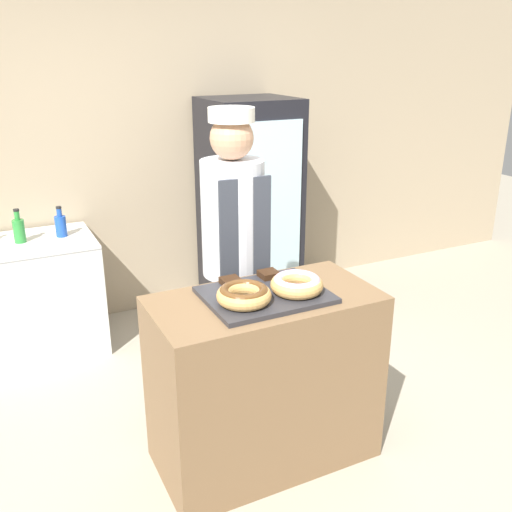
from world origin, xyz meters
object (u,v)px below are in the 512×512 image
donut_chocolate_glaze (244,294)px  brownie_back_left (231,281)px  beverage_fridge (250,208)px  chest_freezer (27,298)px  donut_light_glaze (297,284)px  bottle_blue (61,225)px  serving_tray (265,295)px  baker_person (234,257)px  brownie_back_right (269,274)px  bottle_green_b (19,230)px

donut_chocolate_glaze → brownie_back_left: size_ratio=2.74×
beverage_fridge → chest_freezer: (-1.74, 0.01, -0.44)m
donut_light_glaze → bottle_blue: (-0.84, 1.83, -0.09)m
serving_tray → baker_person: (0.06, 0.51, 0.02)m
beverage_fridge → brownie_back_right: bearing=-112.4°
baker_person → beverage_fridge: baker_person is taller
bottle_green_b → brownie_back_left: bearing=-61.5°
brownie_back_right → beverage_fridge: 1.71m
bottle_blue → bottle_green_b: (-0.27, -0.01, 0.01)m
baker_person → bottle_green_b: (-1.03, 1.25, -0.04)m
donut_light_glaze → bottle_green_b: bearing=121.4°
brownie_back_right → bottle_blue: (-0.80, 1.60, -0.06)m
brownie_back_right → beverage_fridge: (0.65, 1.57, -0.11)m
donut_light_glaze → brownie_back_right: 0.23m
brownie_back_left → baker_person: (0.17, 0.34, -0.01)m
serving_tray → donut_light_glaze: bearing=-22.7°
donut_light_glaze → beverage_fridge: size_ratio=0.15×
brownie_back_right → baker_person: (-0.04, 0.34, -0.01)m
chest_freezer → bottle_blue: size_ratio=4.55×
bottle_blue → brownie_back_left: bearing=-69.8°
brownie_back_left → beverage_fridge: 1.80m
donut_light_glaze → serving_tray: bearing=157.3°
serving_tray → bottle_green_b: 2.01m
serving_tray → brownie_back_right: brownie_back_right is taller
brownie_back_left → brownie_back_right: 0.21m
bottle_green_b → donut_light_glaze: bearing=-58.6°
donut_light_glaze → baker_person: 0.57m
brownie_back_left → bottle_green_b: 1.81m
brownie_back_left → bottle_blue: bottle_blue is taller
donut_chocolate_glaze → beverage_fridge: bearing=63.5°
beverage_fridge → bottle_blue: bearing=179.0°
donut_chocolate_glaze → beverage_fridge: size_ratio=0.15×
donut_chocolate_glaze → brownie_back_left: bearing=81.5°
beverage_fridge → bottle_blue: size_ratio=7.97×
donut_chocolate_glaze → bottle_blue: size_ratio=1.20×
beverage_fridge → brownie_back_left: bearing=-118.7°
baker_person → bottle_blue: 1.47m
serving_tray → donut_chocolate_glaze: (-0.14, -0.06, 0.06)m
chest_freezer → brownie_back_left: bearing=-61.0°
brownie_back_left → chest_freezer: size_ratio=0.10×
serving_tray → bottle_blue: bearing=111.5°
brownie_back_right → baker_person: size_ratio=0.05×
serving_tray → beverage_fridge: (0.76, 1.74, -0.08)m
brownie_back_left → bottle_green_b: (-0.86, 1.59, -0.06)m
chest_freezer → donut_light_glaze: bearing=-58.1°
donut_chocolate_glaze → donut_light_glaze: (0.28, 0.00, 0.00)m
brownie_back_left → beverage_fridge: beverage_fridge is taller
serving_tray → bottle_green_b: bearing=118.9°
beverage_fridge → donut_light_glaze: bearing=-108.8°
brownie_back_right → brownie_back_left: bearing=180.0°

